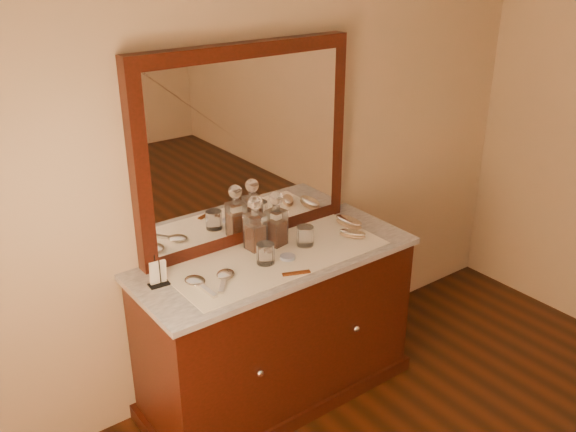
% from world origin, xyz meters
% --- Properties ---
extents(dresser_cabinet, '(1.40, 0.55, 0.82)m').
position_xyz_m(dresser_cabinet, '(0.00, 1.96, 0.41)').
color(dresser_cabinet, black).
rests_on(dresser_cabinet, floor).
extents(dresser_plinth, '(1.46, 0.59, 0.08)m').
position_xyz_m(dresser_plinth, '(0.00, 1.96, 0.04)').
color(dresser_plinth, black).
rests_on(dresser_plinth, floor).
extents(knob_left, '(0.04, 0.04, 0.04)m').
position_xyz_m(knob_left, '(-0.30, 1.67, 0.45)').
color(knob_left, silver).
rests_on(knob_left, dresser_cabinet).
extents(knob_right, '(0.04, 0.04, 0.04)m').
position_xyz_m(knob_right, '(0.30, 1.67, 0.45)').
color(knob_right, silver).
rests_on(knob_right, dresser_cabinet).
extents(marble_top, '(1.44, 0.59, 0.03)m').
position_xyz_m(marble_top, '(0.00, 1.96, 0.83)').
color(marble_top, silver).
rests_on(marble_top, dresser_cabinet).
extents(mirror_frame, '(1.20, 0.08, 1.00)m').
position_xyz_m(mirror_frame, '(0.00, 2.20, 1.35)').
color(mirror_frame, black).
rests_on(mirror_frame, marble_top).
extents(mirror_glass, '(1.06, 0.01, 0.86)m').
position_xyz_m(mirror_glass, '(0.00, 2.17, 1.35)').
color(mirror_glass, white).
rests_on(mirror_glass, marble_top).
extents(lace_runner, '(1.10, 0.45, 0.00)m').
position_xyz_m(lace_runner, '(0.00, 1.94, 0.85)').
color(lace_runner, silver).
rests_on(lace_runner, marble_top).
extents(pin_dish, '(0.08, 0.08, 0.01)m').
position_xyz_m(pin_dish, '(0.02, 1.89, 0.86)').
color(pin_dish, white).
rests_on(pin_dish, lace_runner).
extents(comb, '(0.13, 0.07, 0.01)m').
position_xyz_m(comb, '(-0.04, 1.74, 0.86)').
color(comb, brown).
rests_on(comb, lace_runner).
extents(napkin_rack, '(0.10, 0.06, 0.14)m').
position_xyz_m(napkin_rack, '(-0.59, 2.04, 0.91)').
color(napkin_rack, black).
rests_on(napkin_rack, marble_top).
extents(decanter_left, '(0.09, 0.09, 0.29)m').
position_xyz_m(decanter_left, '(-0.04, 2.07, 0.97)').
color(decanter_left, '#923E15').
rests_on(decanter_left, lace_runner).
extents(decanter_right, '(0.10, 0.10, 0.29)m').
position_xyz_m(decanter_right, '(0.07, 2.05, 0.97)').
color(decanter_right, '#923E15').
rests_on(decanter_right, lace_runner).
extents(brush_near, '(0.13, 0.15, 0.04)m').
position_xyz_m(brush_near, '(0.44, 1.88, 0.87)').
color(brush_near, '#977A5D').
rests_on(brush_near, lace_runner).
extents(brush_far, '(0.09, 0.18, 0.05)m').
position_xyz_m(brush_far, '(0.51, 1.99, 0.88)').
color(brush_far, '#977A5D').
rests_on(brush_far, lace_runner).
extents(hand_mirror_outer, '(0.09, 0.23, 0.02)m').
position_xyz_m(hand_mirror_outer, '(-0.45, 1.94, 0.86)').
color(hand_mirror_outer, silver).
rests_on(hand_mirror_outer, lace_runner).
extents(hand_mirror_inner, '(0.18, 0.20, 0.02)m').
position_xyz_m(hand_mirror_inner, '(-0.32, 1.91, 0.86)').
color(hand_mirror_inner, silver).
rests_on(hand_mirror_inner, lace_runner).
extents(tumblers, '(0.36, 0.13, 0.10)m').
position_xyz_m(tumblers, '(0.05, 1.94, 0.90)').
color(tumblers, white).
rests_on(tumblers, lace_runner).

